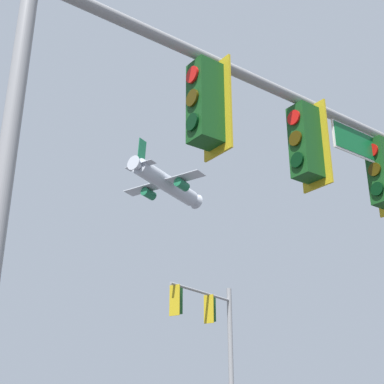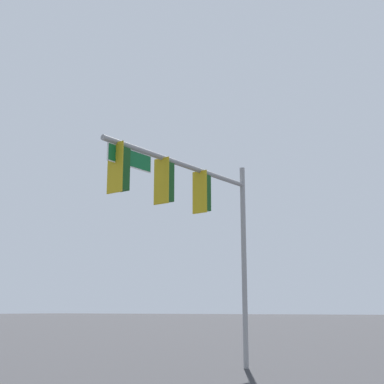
# 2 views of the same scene
# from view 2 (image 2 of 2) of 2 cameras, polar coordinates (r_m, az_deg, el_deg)

# --- Properties ---
(signal_pole_near) EXTENTS (6.51, 1.12, 6.56)m
(signal_pole_near) POSITION_cam_2_polar(r_m,az_deg,el_deg) (15.53, -0.56, -0.71)
(signal_pole_near) COLOR gray
(signal_pole_near) RESTS_ON ground_plane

